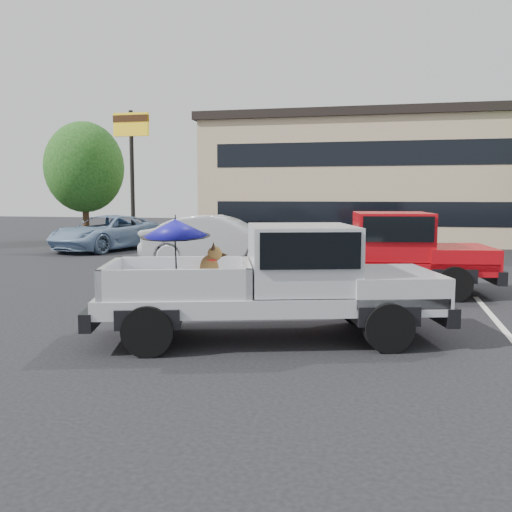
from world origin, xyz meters
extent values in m
plane|color=black|center=(0.00, 0.00, 0.00)|extent=(90.00, 90.00, 0.00)
cube|color=silver|center=(-3.00, 2.00, 0.00)|extent=(0.12, 5.00, 0.01)
cube|color=silver|center=(3.00, 2.00, 0.00)|extent=(0.12, 5.00, 0.01)
cube|color=#CBB087|center=(2.00, 21.00, 3.00)|extent=(20.00, 8.00, 6.00)
cube|color=black|center=(2.00, 21.00, 6.10)|extent=(20.40, 8.40, 0.40)
cube|color=black|center=(2.00, 17.02, 1.50)|extent=(18.00, 0.08, 1.10)
cube|color=black|center=(2.00, 17.02, 4.20)|extent=(18.00, 0.08, 1.10)
cylinder|color=black|center=(-10.00, 14.00, 3.00)|extent=(0.18, 0.18, 6.00)
cube|color=yellow|center=(-10.00, 14.00, 5.40)|extent=(1.60, 0.18, 1.00)
cube|color=#381E0C|center=(-10.00, 14.00, 5.65)|extent=(1.60, 0.22, 0.30)
cylinder|color=#332114|center=(-14.00, 17.00, 1.21)|extent=(0.32, 0.32, 2.42)
ellipsoid|color=#164212|center=(-14.00, 17.00, 3.74)|extent=(3.96, 3.96, 4.55)
cylinder|color=#332114|center=(6.00, 24.00, 1.43)|extent=(0.32, 0.32, 2.86)
ellipsoid|color=#164212|center=(6.00, 24.00, 4.42)|extent=(4.68, 4.68, 5.38)
cylinder|color=black|center=(-2.45, -1.74, 0.38)|extent=(0.81, 0.48, 0.76)
cylinder|color=black|center=(-2.98, 0.02, 0.38)|extent=(0.81, 0.48, 0.76)
cylinder|color=black|center=(1.00, -0.72, 0.38)|extent=(0.81, 0.48, 0.76)
cylinder|color=black|center=(0.48, 1.04, 0.38)|extent=(0.81, 0.48, 0.76)
cube|color=silver|center=(-0.94, -0.34, 0.67)|extent=(5.71, 3.37, 0.28)
cube|color=silver|center=(0.98, 0.23, 0.88)|extent=(1.98, 2.27, 0.46)
cube|color=black|center=(1.70, 0.44, 0.50)|extent=(0.75, 1.94, 0.30)
cube|color=black|center=(-3.58, -1.12, 0.50)|extent=(0.73, 1.93, 0.28)
cube|color=silver|center=(-0.41, -0.18, 1.35)|extent=(2.10, 2.23, 1.05)
cube|color=black|center=(-0.41, -0.18, 1.55)|extent=(1.99, 2.29, 0.55)
cube|color=black|center=(-2.33, -0.75, 0.73)|extent=(2.73, 2.42, 0.10)
cube|color=silver|center=(-2.58, 0.09, 1.03)|extent=(2.23, 0.75, 0.50)
cube|color=silver|center=(-2.09, -1.58, 1.03)|extent=(2.23, 0.75, 0.50)
cube|color=silver|center=(-3.39, -1.06, 1.03)|extent=(0.62, 1.79, 0.50)
cube|color=silver|center=(-1.28, -0.44, 1.03)|extent=(0.62, 1.79, 0.50)
ellipsoid|color=brown|center=(-2.07, -0.55, 0.95)|extent=(0.60, 0.54, 0.33)
cylinder|color=brown|center=(-1.78, -0.55, 0.91)|extent=(0.07, 0.07, 0.25)
cylinder|color=brown|center=(-1.83, -0.39, 0.91)|extent=(0.07, 0.07, 0.25)
ellipsoid|color=brown|center=(-1.89, -0.50, 1.16)|extent=(0.39, 0.36, 0.45)
cylinder|color=red|center=(-1.87, -0.49, 1.30)|extent=(0.22, 0.22, 0.04)
sphere|color=brown|center=(-1.80, -0.47, 1.41)|extent=(0.24, 0.24, 0.24)
cone|color=black|center=(-1.67, -0.43, 1.39)|extent=(0.19, 0.16, 0.12)
cone|color=black|center=(-1.81, -0.54, 1.53)|extent=(0.08, 0.08, 0.13)
cone|color=black|center=(-1.84, -0.42, 1.53)|extent=(0.08, 0.08, 0.13)
cylinder|color=brown|center=(-2.25, -0.60, 0.84)|extent=(0.30, 0.05, 0.10)
cylinder|color=black|center=(-2.32, -0.91, 1.31)|extent=(0.02, 0.10, 1.05)
cone|color=#17129D|center=(-2.32, -0.91, 1.85)|extent=(1.10, 1.12, 0.36)
cylinder|color=black|center=(-2.32, -0.91, 2.01)|extent=(0.02, 0.02, 0.10)
cylinder|color=black|center=(-2.32, -0.91, 1.72)|extent=(1.10, 1.10, 0.09)
cylinder|color=black|center=(-1.27, 3.30, 0.39)|extent=(0.82, 0.39, 0.79)
cylinder|color=black|center=(-1.53, 5.19, 0.39)|extent=(0.82, 0.39, 0.79)
cylinder|color=black|center=(2.43, 3.80, 0.39)|extent=(0.82, 0.39, 0.79)
cylinder|color=black|center=(2.17, 5.69, 0.39)|extent=(0.82, 0.39, 0.79)
cube|color=red|center=(0.50, 4.50, 0.70)|extent=(5.81, 2.72, 0.29)
cube|color=red|center=(2.56, 4.78, 0.91)|extent=(1.81, 2.18, 0.48)
cube|color=black|center=(3.33, 4.88, 0.52)|extent=(0.48, 2.04, 0.31)
cube|color=black|center=(-2.33, 4.12, 0.52)|extent=(0.46, 2.04, 0.29)
cube|color=red|center=(1.07, 4.58, 1.40)|extent=(1.95, 2.12, 1.09)
cube|color=black|center=(1.07, 4.58, 1.61)|extent=(1.81, 2.20, 0.57)
cube|color=black|center=(-0.99, 4.30, 0.76)|extent=(2.62, 2.21, 0.10)
cube|color=red|center=(-1.11, 5.19, 1.07)|extent=(2.38, 0.42, 0.52)
cube|color=red|center=(-0.87, 3.40, 1.07)|extent=(2.38, 0.42, 0.52)
cube|color=red|center=(-2.12, 4.15, 1.07)|extent=(0.36, 1.91, 0.52)
cube|color=red|center=(0.14, 4.45, 1.07)|extent=(0.36, 1.91, 0.52)
imported|color=#B4B8BC|center=(-4.40, 8.64, 0.84)|extent=(5.18, 1.98, 1.68)
imported|color=#7D99BB|center=(-10.71, 12.88, 0.74)|extent=(3.78, 5.80, 1.48)
camera|label=1|loc=(0.93, -9.39, 2.38)|focal=40.00mm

